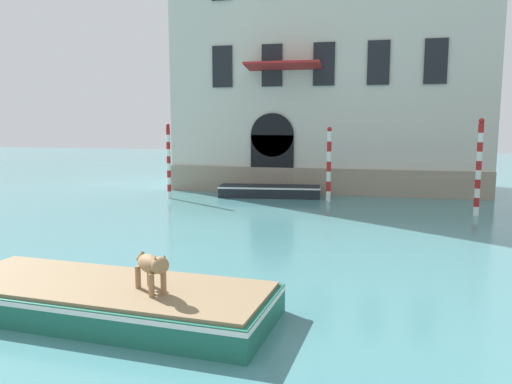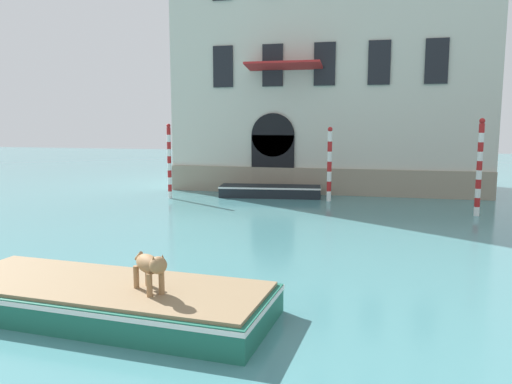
% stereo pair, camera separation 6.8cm
% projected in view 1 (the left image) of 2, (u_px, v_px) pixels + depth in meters
% --- Properties ---
extents(palazzo_left, '(15.71, 7.40, 18.96)m').
position_uv_depth(palazzo_left, '(331.00, 8.00, 26.08)').
color(palazzo_left, beige).
rests_on(palazzo_left, ground_plane).
extents(boat_foreground, '(6.43, 2.74, 0.59)m').
position_uv_depth(boat_foreground, '(106.00, 298.00, 9.21)').
color(boat_foreground, '#1E6651').
rests_on(boat_foreground, ground_plane).
extents(dog_on_deck, '(0.90, 0.80, 0.73)m').
position_uv_depth(dog_on_deck, '(152.00, 266.00, 8.62)').
color(dog_on_deck, '#997047').
rests_on(dog_on_deck, boat_foreground).
extents(boat_moored_near_palazzo, '(4.90, 1.87, 0.54)m').
position_uv_depth(boat_moored_near_palazzo, '(270.00, 191.00, 23.71)').
color(boat_moored_near_palazzo, black).
rests_on(boat_moored_near_palazzo, ground_plane).
extents(mooring_pole_0, '(0.21, 0.21, 3.68)m').
position_uv_depth(mooring_pole_0, '(479.00, 167.00, 18.72)').
color(mooring_pole_0, white).
rests_on(mooring_pole_0, ground_plane).
extents(mooring_pole_1, '(0.19, 0.19, 3.46)m').
position_uv_depth(mooring_pole_1, '(169.00, 161.00, 23.05)').
color(mooring_pole_1, white).
rests_on(mooring_pole_1, ground_plane).
extents(mooring_pole_2, '(0.21, 0.21, 3.32)m').
position_uv_depth(mooring_pole_2, '(329.00, 164.00, 22.28)').
color(mooring_pole_2, white).
rests_on(mooring_pole_2, ground_plane).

